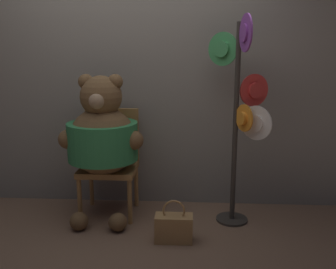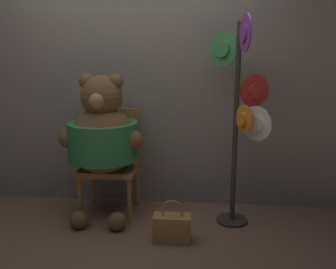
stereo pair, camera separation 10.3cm
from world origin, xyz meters
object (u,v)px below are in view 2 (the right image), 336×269
Objects in this scene: chair at (111,157)px; handbag_on_ground at (172,227)px; hat_display_rack at (241,108)px; teddy_bear at (103,136)px.

chair is 2.76× the size of handbag_on_ground.
hat_display_rack is 1.12m from handbag_on_ground.
hat_display_rack is 5.06× the size of handbag_on_ground.
teddy_bear is 3.72× the size of handbag_on_ground.
chair is 0.54× the size of hat_display_rack.
teddy_bear is at bearing 178.74° from hat_display_rack.
hat_display_rack reaches higher than chair.
teddy_bear is at bearing -99.61° from chair.
chair is 0.29m from teddy_bear.
handbag_on_ground is at bearing -144.52° from hat_display_rack.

